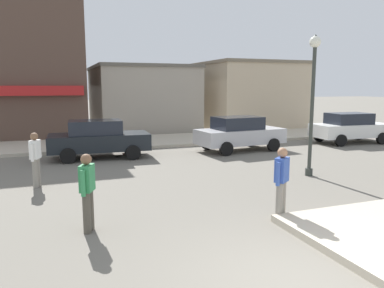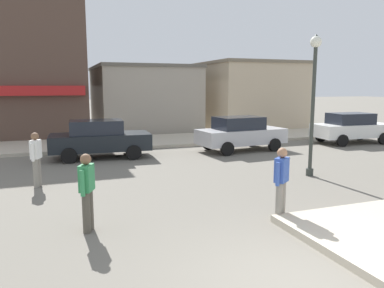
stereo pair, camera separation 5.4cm
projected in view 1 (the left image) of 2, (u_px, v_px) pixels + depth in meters
name	position (u px, v px, depth m)	size (l,w,h in m)	color
kerb_far	(124.00, 142.00, 19.13)	(80.00, 4.00, 0.15)	#B7AD99
lamp_post	(313.00, 85.00, 11.95)	(0.36, 0.36, 4.54)	#333833
parked_car_nearest	(99.00, 138.00, 15.32)	(4.09, 2.06, 1.56)	black
parked_car_second	(240.00, 133.00, 17.05)	(4.14, 2.16, 1.56)	#B7B7BC
parked_car_third	(350.00, 127.00, 19.35)	(4.10, 2.08, 1.56)	white
pedestrian_crossing_near	(281.00, 181.00, 8.25)	(0.50, 0.40, 1.61)	gray
pedestrian_crossing_far	(36.00, 158.00, 10.86)	(0.33, 0.55, 1.61)	gray
pedestrian_kerb_side	(87.00, 190.00, 7.51)	(0.35, 0.54, 1.61)	#4C473D
building_corner_shop	(7.00, 69.00, 22.17)	(8.62, 8.63, 7.85)	brown
building_storefront_left_near	(141.00, 98.00, 25.76)	(6.35, 8.01, 4.25)	#9E9384
building_storefront_left_mid	(241.00, 95.00, 27.46)	(6.33, 8.13, 4.59)	tan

